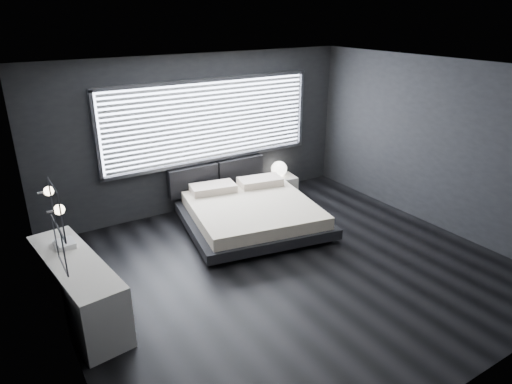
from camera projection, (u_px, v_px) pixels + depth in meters
room at (290, 177)px, 6.10m from camera, size 6.04×6.00×2.80m
window at (211, 121)px, 8.24m from camera, size 4.14×0.09×1.52m
headboard at (217, 175)px, 8.61m from camera, size 1.96×0.16×0.52m
sconce_near at (59, 210)px, 4.64m from camera, size 0.18×0.11×0.11m
sconce_far at (48, 191)px, 5.11m from camera, size 0.18×0.11×0.11m
wall_art_upper at (57, 210)px, 4.03m from camera, size 0.01×0.48×0.48m
wall_art_lower at (60, 245)px, 4.40m from camera, size 0.01×0.48×0.48m
bed at (252, 213)px, 7.77m from camera, size 2.58×2.50×0.58m
nightstand at (281, 184)px, 9.35m from camera, size 0.62×0.54×0.32m
orb_lamp at (279, 169)px, 9.23m from camera, size 0.32×0.32×0.32m
dresser at (78, 288)px, 5.47m from camera, size 0.78×1.98×0.77m
book_stack at (65, 244)px, 5.64m from camera, size 0.24×0.32×0.06m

